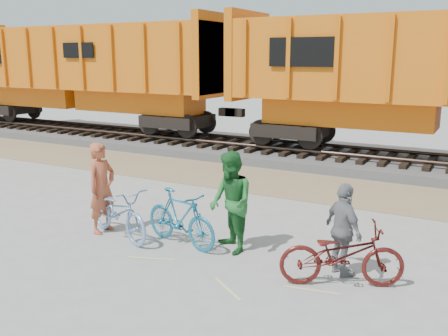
{
  "coord_description": "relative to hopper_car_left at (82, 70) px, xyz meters",
  "views": [
    {
      "loc": [
        4.28,
        -7.64,
        3.62
      ],
      "look_at": [
        -0.74,
        1.5,
        1.27
      ],
      "focal_mm": 40.0,
      "sensor_mm": 36.0,
      "label": 1
    }
  ],
  "objects": [
    {
      "name": "track",
      "position": [
        12.03,
        0.0,
        -2.53
      ],
      "size": [
        120.0,
        2.6,
        0.24
      ],
      "color": "black",
      "rests_on": "ballast_bed"
    },
    {
      "name": "gravel_strip",
      "position": [
        12.03,
        -3.5,
        -3.0
      ],
      "size": [
        120.0,
        3.0,
        0.02
      ],
      "primitive_type": "cube",
      "color": "#97825E",
      "rests_on": "ground"
    },
    {
      "name": "hopper_car_left",
      "position": [
        0.0,
        0.0,
        0.0
      ],
      "size": [
        14.0,
        3.13,
        4.65
      ],
      "color": "black",
      "rests_on": "track"
    },
    {
      "name": "person_solo",
      "position": [
        9.28,
        -9.11,
        -2.06
      ],
      "size": [
        0.49,
        0.71,
        1.9
      ],
      "primitive_type": "imported",
      "rotation": [
        0.0,
        0.0,
        1.52
      ],
      "color": "#B25032",
      "rests_on": "ground"
    },
    {
      "name": "bicycle_blue",
      "position": [
        9.78,
        -9.21,
        -2.47
      ],
      "size": [
        2.15,
        1.35,
        1.07
      ],
      "primitive_type": "imported",
      "rotation": [
        0.0,
        0.0,
        1.23
      ],
      "color": "#78A0D0",
      "rests_on": "ground"
    },
    {
      "name": "person_man",
      "position": [
        12.13,
        -8.76,
        -2.05
      ],
      "size": [
        1.18,
        1.15,
        1.91
      ],
      "primitive_type": "imported",
      "rotation": [
        0.0,
        0.0,
        -0.69
      ],
      "color": "#216529",
      "rests_on": "ground"
    },
    {
      "name": "person_woman",
      "position": [
        14.27,
        -8.79,
        -2.21
      ],
      "size": [
        0.96,
        0.9,
        1.59
      ],
      "primitive_type": "imported",
      "rotation": [
        0.0,
        0.0,
        2.43
      ],
      "color": "gray",
      "rests_on": "ground"
    },
    {
      "name": "ground",
      "position": [
        12.03,
        -9.0,
        -3.01
      ],
      "size": [
        120.0,
        120.0,
        0.0
      ],
      "primitive_type": "plane",
      "color": "#9E9E99",
      "rests_on": "ground"
    },
    {
      "name": "bicycle_teal",
      "position": [
        11.13,
        -8.96,
        -2.46
      ],
      "size": [
        1.9,
        0.91,
        1.1
      ],
      "primitive_type": "imported",
      "rotation": [
        0.0,
        0.0,
        1.35
      ],
      "color": "#186688",
      "rests_on": "ground"
    },
    {
      "name": "bicycle_maroon",
      "position": [
        14.37,
        -9.19,
        -2.49
      ],
      "size": [
        2.09,
        1.46,
        1.04
      ],
      "primitive_type": "imported",
      "rotation": [
        0.0,
        0.0,
        2.01
      ],
      "color": "#501512",
      "rests_on": "ground"
    },
    {
      "name": "ballast_bed",
      "position": [
        12.03,
        0.0,
        -2.86
      ],
      "size": [
        120.0,
        4.0,
        0.3
      ],
      "primitive_type": "cube",
      "color": "slate",
      "rests_on": "ground"
    }
  ]
}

